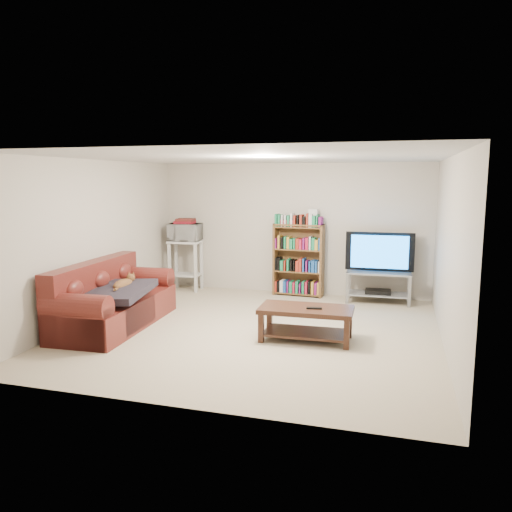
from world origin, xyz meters
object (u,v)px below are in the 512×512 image
(sofa, at_px, (110,303))
(coffee_table, at_px, (306,317))
(tv_stand, at_px, (378,282))
(bookshelf, at_px, (298,259))

(sofa, bearing_deg, coffee_table, -0.06)
(coffee_table, relative_size, tv_stand, 1.14)
(bookshelf, bearing_deg, coffee_table, -73.32)
(sofa, distance_m, tv_stand, 4.44)
(tv_stand, distance_m, bookshelf, 1.48)
(coffee_table, bearing_deg, sofa, -179.03)
(coffee_table, xyz_separation_m, bookshelf, (-0.61, 2.51, 0.37))
(sofa, distance_m, bookshelf, 3.48)
(bookshelf, bearing_deg, sofa, -127.26)
(sofa, distance_m, coffee_table, 2.85)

